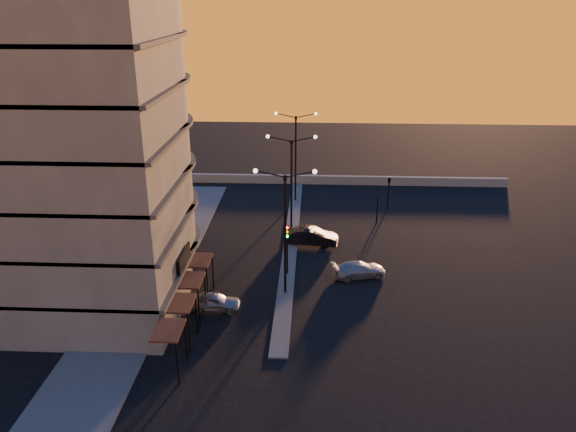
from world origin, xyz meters
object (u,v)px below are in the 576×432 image
(streetlamp_mid, at_px, (291,179))
(car_hatchback, at_px, (214,302))
(traffic_light_main, at_px, (287,242))
(car_sedan, at_px, (312,236))
(car_wagon, at_px, (359,270))

(streetlamp_mid, bearing_deg, car_hatchback, -111.07)
(traffic_light_main, xyz_separation_m, car_sedan, (1.84, 6.04, -2.14))
(streetlamp_mid, height_order, car_wagon, streetlamp_mid)
(car_hatchback, relative_size, car_sedan, 0.80)
(streetlamp_mid, bearing_deg, car_sedan, -30.52)
(traffic_light_main, distance_m, car_sedan, 6.67)
(car_wagon, bearing_deg, car_hatchback, 102.70)
(streetlamp_mid, relative_size, car_hatchback, 2.62)
(traffic_light_main, relative_size, car_hatchback, 1.17)
(streetlamp_mid, distance_m, car_hatchback, 14.28)
(car_sedan, distance_m, car_wagon, 7.04)
(car_hatchback, relative_size, car_wagon, 0.87)
(traffic_light_main, xyz_separation_m, car_hatchback, (-4.81, -5.36, -2.27))
(car_hatchback, bearing_deg, car_wagon, -63.75)
(streetlamp_mid, relative_size, car_wagon, 2.29)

